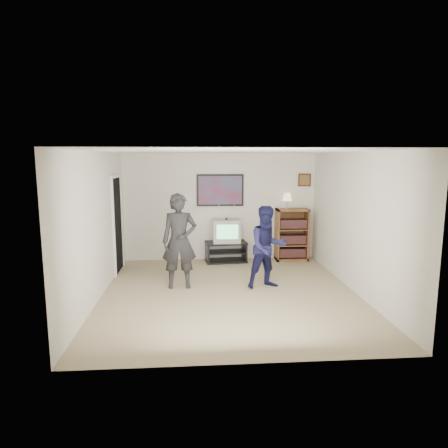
{
  "coord_description": "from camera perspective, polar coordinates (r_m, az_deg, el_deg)",
  "views": [
    {
      "loc": [
        -0.62,
        -6.82,
        2.38
      ],
      "look_at": [
        -0.05,
        0.65,
        1.15
      ],
      "focal_mm": 32.0,
      "sensor_mm": 36.0,
      "label": 1
    }
  ],
  "objects": [
    {
      "name": "crt_television",
      "position": [
        9.22,
        0.36,
        -0.96
      ],
      "size": [
        0.63,
        0.54,
        0.52
      ],
      "primitive_type": null,
      "rotation": [
        0.0,
        0.0,
        -0.02
      ],
      "color": "#A8A7A3",
      "rests_on": "media_stand"
    },
    {
      "name": "bookshelf",
      "position": [
        9.55,
        9.64,
        -1.5
      ],
      "size": [
        0.74,
        0.42,
        1.22
      ],
      "primitive_type": null,
      "color": "#58361A",
      "rests_on": "room_shell"
    },
    {
      "name": "person_short",
      "position": [
        7.4,
        6.22,
        -3.32
      ],
      "size": [
        0.86,
        0.74,
        1.53
      ],
      "primitive_type": "imported",
      "rotation": [
        0.0,
        0.0,
        0.23
      ],
      "color": "#15163B",
      "rests_on": "room_shell"
    },
    {
      "name": "person_tall",
      "position": [
        7.39,
        -6.38,
        -2.45
      ],
      "size": [
        0.67,
        0.46,
        1.76
      ],
      "primitive_type": "imported",
      "rotation": [
        0.0,
        0.0,
        0.06
      ],
      "color": "black",
      "rests_on": "room_shell"
    },
    {
      "name": "media_stand",
      "position": [
        9.32,
        0.28,
        -3.97
      ],
      "size": [
        0.99,
        0.61,
        0.47
      ],
      "rotation": [
        0.0,
        0.0,
        0.1
      ],
      "color": "black",
      "rests_on": "room_shell"
    },
    {
      "name": "doorway",
      "position": [
        8.68,
        -15.04,
        -0.14
      ],
      "size": [
        0.03,
        0.85,
        2.0
      ],
      "primitive_type": "cube",
      "color": "black",
      "rests_on": "room_shell"
    },
    {
      "name": "room_shell",
      "position": [
        7.28,
        0.57,
        0.4
      ],
      "size": [
        4.51,
        5.0,
        2.51
      ],
      "color": "#7F7150",
      "rests_on": "ground"
    },
    {
      "name": "air_vent",
      "position": [
        9.31,
        -3.96,
        6.66
      ],
      "size": [
        0.28,
        0.02,
        0.14
      ],
      "primitive_type": "cube",
      "color": "white",
      "rests_on": "room_shell"
    },
    {
      "name": "poster",
      "position": [
        9.34,
        -0.55,
        4.85
      ],
      "size": [
        1.1,
        0.03,
        0.75
      ],
      "primitive_type": "cube",
      "color": "black",
      "rests_on": "room_shell"
    },
    {
      "name": "controller_right",
      "position": [
        7.56,
        6.34,
        -1.25
      ],
      "size": [
        0.04,
        0.13,
        0.04
      ],
      "primitive_type": "cube",
      "rotation": [
        0.0,
        0.0,
        -0.04
      ],
      "color": "white",
      "rests_on": "person_short"
    },
    {
      "name": "controller_left",
      "position": [
        7.51,
        -6.76,
        0.53
      ],
      "size": [
        0.07,
        0.12,
        0.03
      ],
      "primitive_type": "cube",
      "rotation": [
        0.0,
        0.0,
        0.36
      ],
      "color": "white",
      "rests_on": "person_tall"
    },
    {
      "name": "small_picture",
      "position": [
        9.67,
        11.43,
        6.18
      ],
      "size": [
        0.3,
        0.03,
        0.3
      ],
      "primitive_type": "cube",
      "color": "black",
      "rests_on": "room_shell"
    },
    {
      "name": "table_lamp",
      "position": [
        9.41,
        9.01,
        3.28
      ],
      "size": [
        0.24,
        0.24,
        0.38
      ],
      "primitive_type": null,
      "color": "#FBEFBE",
      "rests_on": "bookshelf"
    }
  ]
}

